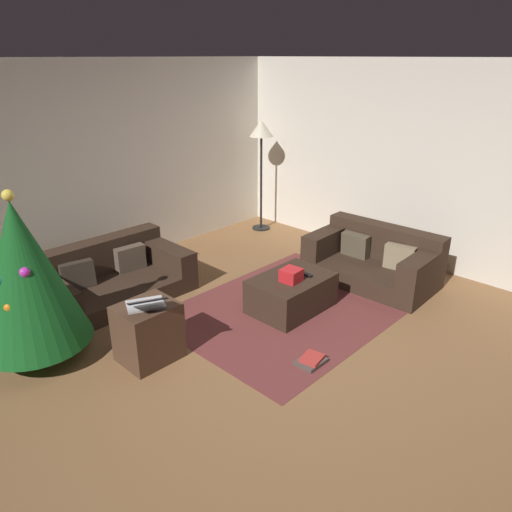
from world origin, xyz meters
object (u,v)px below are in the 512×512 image
couch_left (109,277)px  couch_right (375,260)px  gift_box (291,275)px  laptop (146,303)px  book_stack (311,360)px  tv_remote (306,274)px  ottoman (291,293)px  side_table (148,332)px  christmas_tree (24,274)px  corner_lamp (261,137)px

couch_left → couch_right: bearing=142.6°
gift_box → laptop: (-1.58, 0.34, 0.15)m
couch_left → book_stack: size_ratio=6.44×
tv_remote → laptop: 1.86m
ottoman → side_table: side_table is taller
christmas_tree → couch_right: bearing=-20.4°
gift_box → christmas_tree: christmas_tree is taller
laptop → gift_box: bearing=-12.1°
couch_left → tv_remote: size_ratio=10.63×
ottoman → christmas_tree: bearing=154.9°
ottoman → laptop: bearing=170.5°
tv_remote → christmas_tree: size_ratio=0.10×
christmas_tree → book_stack: bearing=-48.6°
couch_right → christmas_tree: (-3.65, 1.36, 0.59)m
laptop → tv_remote: bearing=-11.3°
couch_right → side_table: 3.01m
corner_lamp → laptop: bearing=-152.0°
ottoman → tv_remote: size_ratio=5.59×
book_stack → corner_lamp: bearing=50.4°
christmas_tree → side_table: size_ratio=2.91×
tv_remote → corner_lamp: (1.58, 2.17, 1.07)m
christmas_tree → laptop: size_ratio=3.26×
couch_right → tv_remote: size_ratio=9.74×
couch_left → corner_lamp: size_ratio=0.99×
side_table → couch_right: bearing=-11.4°
ottoman → book_stack: ottoman is taller
gift_box → laptop: bearing=167.9°
gift_box → christmas_tree: size_ratio=0.12×
ottoman → christmas_tree: christmas_tree is taller
laptop → side_table: bearing=64.7°
christmas_tree → laptop: bearing=-50.2°
laptop → book_stack: size_ratio=1.88×
side_table → ottoman: bearing=-11.6°
book_stack → tv_remote: bearing=41.6°
ottoman → side_table: 1.68m
couch_right → ottoman: size_ratio=1.74×
tv_remote → christmas_tree: (-2.49, 1.18, 0.46)m
couch_right → gift_box: (-1.39, 0.20, 0.19)m
couch_left → gift_box: 2.14m
side_table → corner_lamp: bearing=27.5°
laptop → couch_right: bearing=-10.2°
gift_box → side_table: (-1.56, 0.39, -0.18)m
laptop → christmas_tree: bearing=129.8°
couch_left → gift_box: couch_left is taller
tv_remote → gift_box: bearing=179.3°
couch_left → gift_box: size_ratio=8.56×
gift_box → couch_left: bearing=122.4°
laptop → book_stack: 1.58m
tv_remote → laptop: laptop is taller
ottoman → book_stack: size_ratio=3.39×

